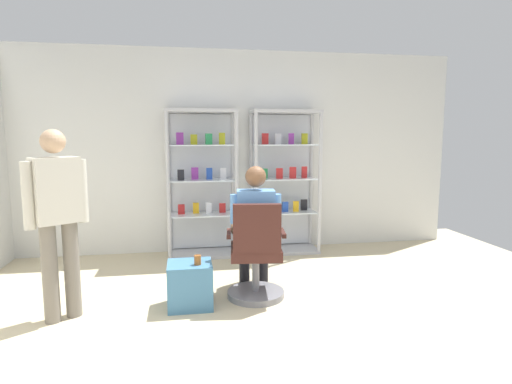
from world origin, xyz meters
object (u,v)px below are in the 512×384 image
Objects in this scene: office_chair at (256,260)px; seated_shopkeeper at (255,223)px; display_cabinet_left at (202,182)px; display_cabinet_right at (284,181)px; tea_glass at (198,260)px; storage_crate at (190,285)px; standing_customer at (57,213)px.

office_chair is 0.36m from seated_shopkeeper.
office_chair is (0.44, -1.66, -0.57)m from display_cabinet_left.
tea_glass is at bearing -124.34° from display_cabinet_right.
tea_glass is (0.07, -0.06, 0.25)m from storage_crate.
display_cabinet_left is at bearing 83.51° from storage_crate.
display_cabinet_left is 1.87m from tea_glass.
seated_shopkeeper reaches higher than tea_glass.
seated_shopkeeper is at bearing -73.14° from display_cabinet_left.
storage_crate is 0.25× the size of standing_customer.
standing_customer is at bearing -169.70° from seated_shopkeeper.
standing_customer is (-1.74, -0.32, 0.22)m from seated_shopkeeper.
seated_shopkeeper is (0.02, 0.16, 0.32)m from office_chair.
display_cabinet_right is 1.65m from seated_shopkeeper.
display_cabinet_right is 2.23m from tea_glass.
display_cabinet_right is at bearing 55.66° from tea_glass.
storage_crate is at bearing -96.49° from display_cabinet_left.
display_cabinet_right is 1.47× the size of seated_shopkeeper.
office_chair is 0.58m from tea_glass.
standing_customer is (-1.16, -0.02, 0.47)m from tea_glass.
display_cabinet_right is 2.99m from standing_customer.
display_cabinet_right is 4.57× the size of storage_crate.
seated_shopkeeper is 0.79× the size of standing_customer.
display_cabinet_right is 2.29m from storage_crate.
seated_shopkeeper is 14.90× the size of tea_glass.
standing_customer reaches higher than tea_glass.
tea_glass is at bearing -152.84° from seated_shopkeeper.
seated_shopkeeper is (-0.65, -1.50, -0.25)m from display_cabinet_right.
display_cabinet_left is 1.17× the size of standing_customer.
display_cabinet_right reaches higher than office_chair.
display_cabinet_left is 1.10m from display_cabinet_right.
display_cabinet_right is at bearing 37.23° from standing_customer.
display_cabinet_left is 21.94× the size of tea_glass.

